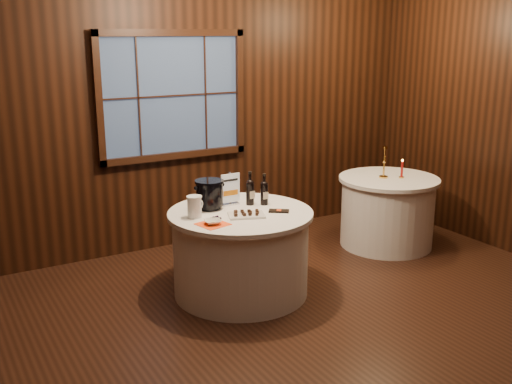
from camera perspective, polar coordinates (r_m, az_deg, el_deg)
ground at (r=4.77m, az=4.53°, el=-13.83°), size 6.00×6.00×0.00m
back_wall at (r=6.41m, az=-7.98°, el=8.16°), size 6.00×0.10×3.00m
main_table at (r=5.38m, az=-1.47°, el=-5.77°), size 1.28×1.28×0.77m
side_table at (r=6.73m, az=12.38°, el=-1.80°), size 1.08×1.08×0.77m
sign_stand at (r=5.43m, az=-2.47°, el=-0.17°), size 0.19×0.09×0.30m
port_bottle_left at (r=5.42m, az=-0.58°, el=0.16°), size 0.07×0.08×0.31m
port_bottle_right at (r=5.42m, az=0.79°, el=0.07°), size 0.07×0.07×0.29m
ice_bucket at (r=5.31m, az=-4.45°, el=-0.17°), size 0.26×0.26×0.26m
chocolate_plate at (r=5.11m, az=-0.92°, el=-2.13°), size 0.36×0.30×0.04m
chocolate_box at (r=5.24m, az=2.20°, el=-1.82°), size 0.19×0.17×0.01m
grape_bunch at (r=5.01m, az=-3.85°, el=-2.54°), size 0.15×0.06×0.04m
glass_pitcher at (r=5.09m, az=-5.86°, el=-1.39°), size 0.17×0.13×0.19m
orange_napkin at (r=4.92m, az=-4.13°, el=-3.08°), size 0.27×0.27×0.00m
cracker_bowl at (r=4.91m, az=-4.14°, el=-2.86°), size 0.17×0.17×0.03m
brass_candlestick at (r=6.58m, az=12.09°, el=2.39°), size 0.10×0.10×0.34m
red_candle at (r=6.62m, az=13.72°, el=2.00°), size 0.06×0.06×0.21m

